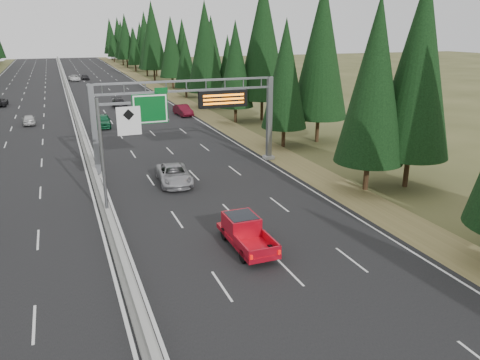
% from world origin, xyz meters
% --- Properties ---
extents(road, '(32.00, 260.00, 0.08)m').
position_xyz_m(road, '(0.00, 80.00, 0.04)').
color(road, black).
rests_on(road, ground).
extents(shoulder_right, '(3.60, 260.00, 0.06)m').
position_xyz_m(shoulder_right, '(17.80, 80.00, 0.03)').
color(shoulder_right, olive).
rests_on(shoulder_right, ground).
extents(median_barrier, '(0.70, 260.00, 0.85)m').
position_xyz_m(median_barrier, '(0.00, 80.00, 0.41)').
color(median_barrier, gray).
rests_on(median_barrier, road).
extents(sign_gantry, '(16.75, 0.98, 7.80)m').
position_xyz_m(sign_gantry, '(8.92, 34.88, 5.27)').
color(sign_gantry, slate).
rests_on(sign_gantry, road).
extents(hov_sign_pole, '(2.80, 0.50, 8.00)m').
position_xyz_m(hov_sign_pole, '(0.58, 24.97, 4.72)').
color(hov_sign_pole, slate).
rests_on(hov_sign_pole, road).
extents(tree_row_right, '(11.31, 243.94, 18.54)m').
position_xyz_m(tree_row_right, '(21.85, 65.90, 9.09)').
color(tree_row_right, black).
rests_on(tree_row_right, ground).
extents(silver_minivan, '(2.90, 5.55, 1.49)m').
position_xyz_m(silver_minivan, '(5.90, 30.92, 0.83)').
color(silver_minivan, '#9B9A9E').
rests_on(silver_minivan, road).
extents(red_pickup, '(1.87, 5.24, 1.71)m').
position_xyz_m(red_pickup, '(6.97, 18.35, 1.03)').
color(red_pickup, black).
rests_on(red_pickup, road).
extents(car_ahead_green, '(2.28, 4.93, 1.63)m').
position_xyz_m(car_ahead_green, '(2.87, 56.41, 0.90)').
color(car_ahead_green, '#145A35').
rests_on(car_ahead_green, road).
extents(car_ahead_dkred, '(2.05, 4.79, 1.53)m').
position_xyz_m(car_ahead_dkred, '(14.50, 60.77, 0.85)').
color(car_ahead_dkred, '#4F0B18').
rests_on(car_ahead_dkred, road).
extents(car_ahead_dkgrey, '(2.13, 4.77, 1.36)m').
position_xyz_m(car_ahead_dkgrey, '(6.90, 71.39, 0.76)').
color(car_ahead_dkgrey, black).
rests_on(car_ahead_dkgrey, road).
extents(car_ahead_white, '(2.63, 5.10, 1.38)m').
position_xyz_m(car_ahead_white, '(2.20, 115.03, 0.77)').
color(car_ahead_white, silver).
rests_on(car_ahead_white, road).
extents(car_ahead_far, '(1.89, 3.99, 1.32)m').
position_xyz_m(car_ahead_far, '(4.77, 116.63, 0.74)').
color(car_ahead_far, black).
rests_on(car_ahead_far, road).
extents(car_onc_white, '(1.82, 3.95, 1.31)m').
position_xyz_m(car_onc_white, '(-5.97, 61.68, 0.74)').
color(car_onc_white, '#BABABA').
rests_on(car_onc_white, road).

